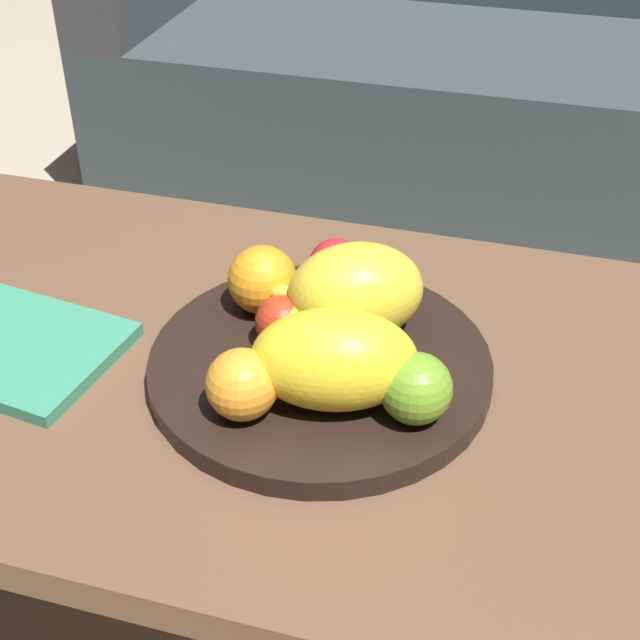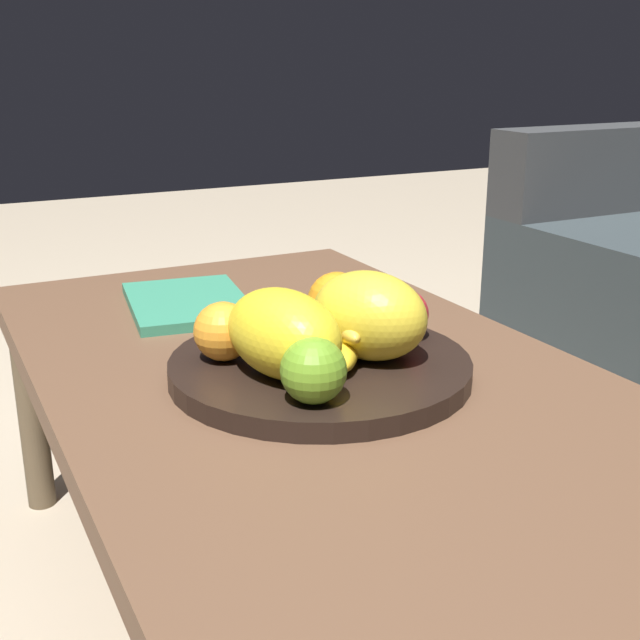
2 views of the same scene
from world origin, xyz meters
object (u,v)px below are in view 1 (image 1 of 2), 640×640
(coffee_table, at_px, (326,400))
(apple_front, at_px, (416,388))
(orange_front, at_px, (242,384))
(orange_left, at_px, (262,280))
(melon_large_front, at_px, (334,360))
(melon_smaller_beside, at_px, (356,292))
(apple_left, at_px, (282,322))
(banana_bunch, at_px, (337,318))
(apple_right, at_px, (336,266))
(fruit_bowl, at_px, (320,366))
(magazine, at_px, (8,345))
(couch, at_px, (483,69))

(coffee_table, xyz_separation_m, apple_front, (0.11, -0.07, 0.10))
(orange_front, height_order, orange_left, orange_left)
(melon_large_front, relative_size, apple_front, 2.30)
(melon_smaller_beside, relative_size, orange_left, 1.88)
(apple_left, height_order, banana_bunch, banana_bunch)
(apple_front, bearing_deg, melon_large_front, 177.91)
(apple_right, height_order, banana_bunch, apple_right)
(coffee_table, distance_m, fruit_bowl, 0.05)
(fruit_bowl, bearing_deg, apple_left, 166.78)
(fruit_bowl, distance_m, apple_front, 0.14)
(melon_large_front, xyz_separation_m, banana_bunch, (-0.02, 0.10, -0.02))
(apple_left, bearing_deg, banana_bunch, 22.62)
(banana_bunch, bearing_deg, apple_front, -43.55)
(magazine, bearing_deg, orange_left, 33.45)
(orange_left, xyz_separation_m, apple_front, (0.21, -0.14, -0.00))
(fruit_bowl, distance_m, orange_left, 0.13)
(melon_large_front, bearing_deg, fruit_bowl, 117.09)
(melon_large_front, height_order, magazine, melon_large_front)
(orange_left, distance_m, apple_front, 0.25)
(melon_large_front, xyz_separation_m, apple_left, (-0.08, 0.07, -0.02))
(fruit_bowl, distance_m, melon_smaller_beside, 0.09)
(coffee_table, xyz_separation_m, banana_bunch, (0.00, 0.03, 0.10))
(couch, height_order, apple_left, couch)
(melon_smaller_beside, xyz_separation_m, apple_left, (-0.07, -0.04, -0.03))
(apple_front, bearing_deg, magazine, 178.67)
(apple_front, bearing_deg, fruit_bowl, 150.23)
(apple_right, bearing_deg, magazine, -150.85)
(orange_left, bearing_deg, orange_front, -77.45)
(banana_bunch, xyz_separation_m, magazine, (-0.37, -0.09, -0.05))
(apple_right, bearing_deg, apple_front, -55.97)
(couch, distance_m, orange_front, 1.42)
(apple_right, xyz_separation_m, banana_bunch, (0.03, -0.10, -0.00))
(melon_large_front, bearing_deg, couch, 90.41)
(orange_left, bearing_deg, apple_left, -54.46)
(apple_front, distance_m, banana_bunch, 0.15)
(melon_smaller_beside, height_order, orange_left, melon_smaller_beside)
(banana_bunch, bearing_deg, melon_large_front, -77.16)
(fruit_bowl, bearing_deg, couch, 88.98)
(fruit_bowl, distance_m, apple_right, 0.14)
(apple_front, relative_size, apple_right, 1.10)
(melon_smaller_beside, bearing_deg, apple_left, -148.56)
(melon_large_front, xyz_separation_m, orange_left, (-0.12, 0.13, -0.01))
(melon_large_front, relative_size, apple_right, 2.52)
(orange_front, height_order, banana_bunch, orange_front)
(melon_smaller_beside, bearing_deg, magazine, -163.82)
(coffee_table, xyz_separation_m, orange_front, (-0.05, -0.11, 0.10))
(coffee_table, distance_m, magazine, 0.37)
(coffee_table, relative_size, melon_large_front, 7.45)
(couch, height_order, apple_right, couch)
(orange_front, height_order, apple_front, same)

